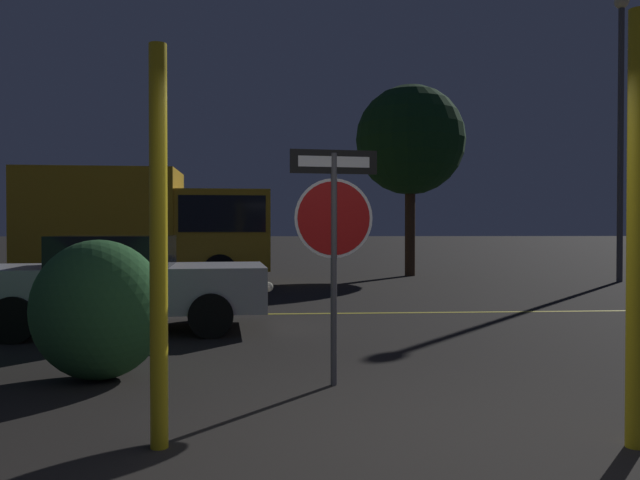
{
  "coord_description": "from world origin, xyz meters",
  "views": [
    {
      "loc": [
        -0.78,
        -3.96,
        1.45
      ],
      "look_at": [
        -0.23,
        4.12,
        1.31
      ],
      "focal_mm": 35.0,
      "sensor_mm": 36.0,
      "label": 1
    }
  ],
  "objects_px": {
    "hedge_bush_1": "(99,310)",
    "delivery_truck": "(151,223)",
    "stop_sign": "(334,219)",
    "tree_0": "(410,141)",
    "yellow_pole_right": "(636,229)",
    "passing_car_2": "(123,282)",
    "street_lamp": "(621,111)",
    "yellow_pole_left": "(159,247)"
  },
  "relations": [
    {
      "from": "passing_car_2",
      "to": "tree_0",
      "type": "xyz_separation_m",
      "value": [
        6.34,
        10.12,
        3.52
      ]
    },
    {
      "from": "hedge_bush_1",
      "to": "delivery_truck",
      "type": "relative_size",
      "value": 0.21
    },
    {
      "from": "yellow_pole_left",
      "to": "hedge_bush_1",
      "type": "relative_size",
      "value": 1.98
    },
    {
      "from": "yellow_pole_left",
      "to": "passing_car_2",
      "type": "relative_size",
      "value": 0.64
    },
    {
      "from": "hedge_bush_1",
      "to": "yellow_pole_right",
      "type": "bearing_deg",
      "value": -27.78
    },
    {
      "from": "yellow_pole_left",
      "to": "delivery_truck",
      "type": "bearing_deg",
      "value": 101.51
    },
    {
      "from": "delivery_truck",
      "to": "yellow_pole_right",
      "type": "bearing_deg",
      "value": 22.23
    },
    {
      "from": "stop_sign",
      "to": "street_lamp",
      "type": "distance_m",
      "value": 14.44
    },
    {
      "from": "street_lamp",
      "to": "hedge_bush_1",
      "type": "bearing_deg",
      "value": -136.73
    },
    {
      "from": "stop_sign",
      "to": "yellow_pole_right",
      "type": "relative_size",
      "value": 0.75
    },
    {
      "from": "passing_car_2",
      "to": "tree_0",
      "type": "relative_size",
      "value": 0.71
    },
    {
      "from": "stop_sign",
      "to": "hedge_bush_1",
      "type": "height_order",
      "value": "stop_sign"
    },
    {
      "from": "passing_car_2",
      "to": "stop_sign",
      "type": "bearing_deg",
      "value": 34.25
    },
    {
      "from": "yellow_pole_right",
      "to": "hedge_bush_1",
      "type": "relative_size",
      "value": 2.15
    },
    {
      "from": "delivery_truck",
      "to": "passing_car_2",
      "type": "bearing_deg",
      "value": 6.14
    },
    {
      "from": "stop_sign",
      "to": "passing_car_2",
      "type": "distance_m",
      "value": 4.4
    },
    {
      "from": "stop_sign",
      "to": "delivery_truck",
      "type": "relative_size",
      "value": 0.35
    },
    {
      "from": "street_lamp",
      "to": "yellow_pole_right",
      "type": "bearing_deg",
      "value": -119.22
    },
    {
      "from": "yellow_pole_left",
      "to": "hedge_bush_1",
      "type": "xyz_separation_m",
      "value": [
        -0.94,
        1.95,
        -0.66
      ]
    },
    {
      "from": "stop_sign",
      "to": "yellow_pole_right",
      "type": "distance_m",
      "value": 2.57
    },
    {
      "from": "stop_sign",
      "to": "tree_0",
      "type": "xyz_separation_m",
      "value": [
        3.6,
        13.46,
        2.67
      ]
    },
    {
      "from": "yellow_pole_left",
      "to": "street_lamp",
      "type": "height_order",
      "value": "street_lamp"
    },
    {
      "from": "hedge_bush_1",
      "to": "tree_0",
      "type": "height_order",
      "value": "tree_0"
    },
    {
      "from": "stop_sign",
      "to": "yellow_pole_left",
      "type": "distance_m",
      "value": 2.06
    },
    {
      "from": "yellow_pole_right",
      "to": "delivery_truck",
      "type": "relative_size",
      "value": 0.46
    },
    {
      "from": "stop_sign",
      "to": "tree_0",
      "type": "bearing_deg",
      "value": 68.07
    },
    {
      "from": "tree_0",
      "to": "street_lamp",
      "type": "bearing_deg",
      "value": -25.78
    },
    {
      "from": "passing_car_2",
      "to": "yellow_pole_left",
      "type": "bearing_deg",
      "value": 11.19
    },
    {
      "from": "yellow_pole_right",
      "to": "tree_0",
      "type": "distance_m",
      "value": 15.59
    },
    {
      "from": "stop_sign",
      "to": "yellow_pole_left",
      "type": "bearing_deg",
      "value": -136.5
    },
    {
      "from": "yellow_pole_left",
      "to": "tree_0",
      "type": "relative_size",
      "value": 0.45
    },
    {
      "from": "stop_sign",
      "to": "delivery_truck",
      "type": "bearing_deg",
      "value": 102.63
    },
    {
      "from": "hedge_bush_1",
      "to": "delivery_truck",
      "type": "height_order",
      "value": "delivery_truck"
    },
    {
      "from": "street_lamp",
      "to": "tree_0",
      "type": "relative_size",
      "value": 1.33
    },
    {
      "from": "yellow_pole_left",
      "to": "yellow_pole_right",
      "type": "xyz_separation_m",
      "value": [
        3.15,
        -0.2,
        0.11
      ]
    },
    {
      "from": "yellow_pole_right",
      "to": "hedge_bush_1",
      "type": "bearing_deg",
      "value": 152.22
    },
    {
      "from": "hedge_bush_1",
      "to": "street_lamp",
      "type": "relative_size",
      "value": 0.17
    },
    {
      "from": "yellow_pole_left",
      "to": "hedge_bush_1",
      "type": "height_order",
      "value": "yellow_pole_left"
    },
    {
      "from": "stop_sign",
      "to": "yellow_pole_left",
      "type": "relative_size",
      "value": 0.82
    },
    {
      "from": "yellow_pole_right",
      "to": "tree_0",
      "type": "relative_size",
      "value": 0.49
    },
    {
      "from": "stop_sign",
      "to": "tree_0",
      "type": "height_order",
      "value": "tree_0"
    },
    {
      "from": "stop_sign",
      "to": "yellow_pole_right",
      "type": "height_order",
      "value": "yellow_pole_right"
    }
  ]
}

